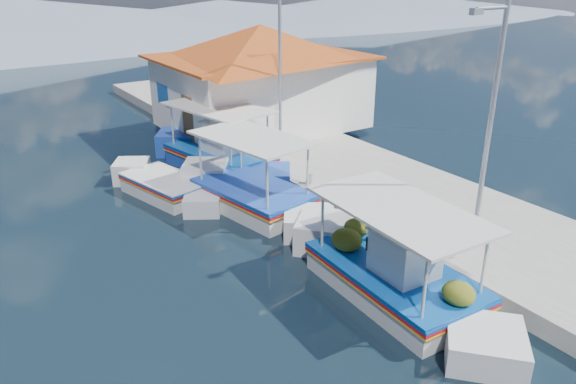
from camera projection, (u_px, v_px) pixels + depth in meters
ground at (394, 380)px, 10.20m from camera, size 160.00×160.00×0.00m
quay at (397, 196)px, 17.74m from camera, size 5.00×44.00×0.50m
bollards at (364, 207)px, 15.94m from camera, size 0.20×17.20×0.30m
main_caique at (392, 275)px, 12.74m from camera, size 2.40×7.54×2.49m
caique_green_canopy at (252, 196)px, 17.34m from camera, size 2.90×6.96×2.64m
caique_blue_hull at (165, 188)px, 18.34m from camera, size 2.49×5.39×0.99m
caique_far at (220, 156)px, 20.73m from camera, size 3.19×7.50×2.68m
harbor_building at (261, 75)px, 23.85m from camera, size 10.49×10.49×4.40m
lamp_post_near at (488, 121)px, 12.57m from camera, size 1.21×0.14×6.00m
lamp_post_far at (278, 66)px, 19.49m from camera, size 1.21×0.14×6.00m
mountain_ridge at (58, 21)px, 55.83m from camera, size 171.40×96.00×5.50m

